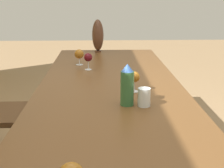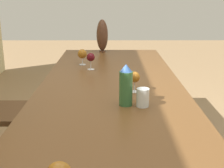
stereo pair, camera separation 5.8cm
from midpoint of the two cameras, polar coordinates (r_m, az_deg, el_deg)
The scene contains 7 objects.
dining_table at distance 1.98m, azimuth 0.82°, elevation -3.32°, with size 3.07×0.99×0.72m.
water_bottle at distance 1.74m, azimuth 3.66°, elevation -0.28°, with size 0.08×0.08×0.24m.
water_tumbler at distance 1.75m, azimuth 6.74°, elevation -2.48°, with size 0.07×0.07×0.10m.
vase at distance 3.31m, azimuth -1.21°, elevation 8.89°, with size 0.12×0.12×0.34m.
wine_glass_0 at distance 2.56m, azimuth -3.17°, elevation 4.84°, with size 0.07×0.07×0.14m.
wine_glass_1 at distance 2.74m, azimuth -4.76°, elevation 5.48°, with size 0.08×0.08×0.14m.
wine_glass_2 at distance 1.98m, azimuth 5.12°, elevation 1.17°, with size 0.07×0.07×0.13m.
Camera 2 is at (-1.87, 0.00, 1.34)m, focal length 50.00 mm.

